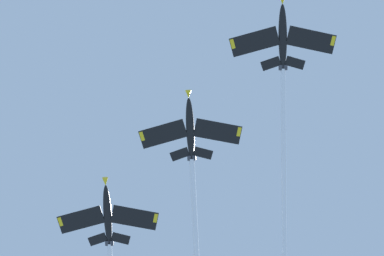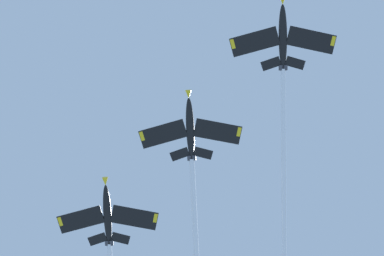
{
  "view_description": "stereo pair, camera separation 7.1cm",
  "coord_description": "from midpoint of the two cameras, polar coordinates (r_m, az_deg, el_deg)",
  "views": [
    {
      "loc": [
        0.6,
        -23.28,
        1.61
      ],
      "look_at": [
        -25.95,
        18.36,
        130.95
      ],
      "focal_mm": 67.51,
      "sensor_mm": 36.0,
      "label": 1
    },
    {
      "loc": [
        0.54,
        -23.32,
        1.61
      ],
      "look_at": [
        -25.95,
        18.36,
        130.95
      ],
      "focal_mm": 67.51,
      "sensor_mm": 36.0,
      "label": 2
    }
  ],
  "objects": [
    {
      "name": "jet_lead",
      "position": [
        138.31,
        7.24,
        1.59
      ],
      "size": [
        35.58,
        51.69,
        12.02
      ],
      "color": "black"
    },
    {
      "name": "jet_second",
      "position": [
        142.2,
        0.13,
        -5.2
      ],
      "size": [
        31.76,
        46.67,
        10.46
      ],
      "color": "black"
    }
  ]
}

